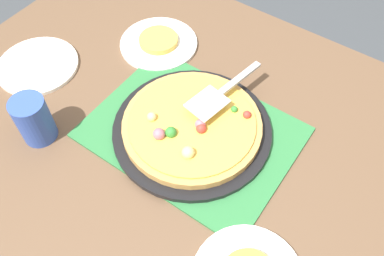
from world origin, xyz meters
TOP-DOWN VIEW (x-y plane):
  - ground_plane at (0.00, 0.00)m, footprint 8.00×8.00m
  - dining_table at (0.00, 0.00)m, footprint 1.40×1.00m
  - placemat at (0.00, 0.00)m, footprint 0.48×0.36m
  - pizza_pan at (0.00, 0.00)m, footprint 0.38×0.38m
  - pizza at (-0.00, 0.00)m, footprint 0.33×0.33m
  - plate_near_left at (0.26, -0.20)m, footprint 0.22×0.22m
  - plate_side at (0.47, 0.06)m, footprint 0.22×0.22m
  - served_slice_left at (0.26, -0.20)m, footprint 0.11×0.11m
  - cup_near at (0.29, 0.21)m, footprint 0.08×0.08m
  - pizza_server at (-0.02, -0.10)m, footprint 0.09×0.23m

SIDE VIEW (x-z plane):
  - ground_plane at x=0.00m, z-range 0.00..0.00m
  - dining_table at x=0.00m, z-range 0.27..1.02m
  - placemat at x=0.00m, z-range 0.75..0.76m
  - plate_near_left at x=0.26m, z-range 0.75..0.76m
  - plate_side at x=0.47m, z-range 0.75..0.76m
  - pizza_pan at x=0.00m, z-range 0.76..0.77m
  - served_slice_left at x=0.26m, z-range 0.76..0.78m
  - pizza at x=0.00m, z-range 0.76..0.81m
  - cup_near at x=0.29m, z-range 0.75..0.87m
  - pizza_server at x=-0.02m, z-range 0.82..0.82m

